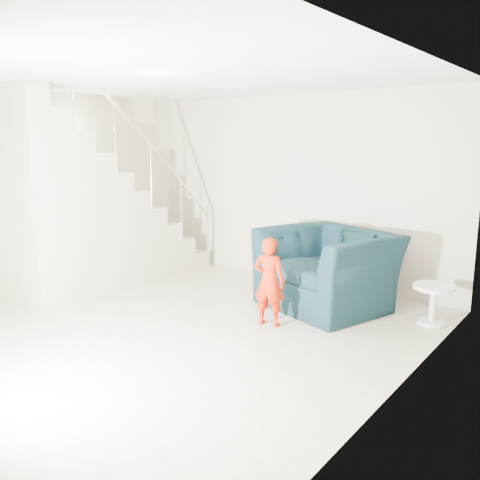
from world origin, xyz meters
name	(u,v)px	position (x,y,z in m)	size (l,w,h in m)	color
floor	(162,332)	(0.00, 0.00, 0.00)	(5.50, 5.50, 0.00)	tan
ceiling	(154,73)	(0.00, 0.00, 2.70)	(5.50, 5.50, 0.00)	silver
back_wall	(296,189)	(0.00, 2.75, 1.35)	(5.00, 5.00, 0.00)	#BDB29A
left_wall	(27,194)	(-2.50, 0.00, 1.35)	(5.50, 5.50, 0.00)	#BDB29A
right_wall	(394,235)	(2.50, 0.00, 1.35)	(5.50, 5.50, 0.00)	#BDB29A
armchair	(327,269)	(1.00, 1.87, 0.48)	(1.47, 1.28, 0.96)	black
toddler	(269,282)	(0.80, 0.89, 0.50)	(0.37, 0.24, 1.01)	#962004
side_table	(433,298)	(2.25, 2.04, 0.30)	(0.45, 0.45, 0.45)	silver
staircase	(87,222)	(-2.00, 0.55, 0.95)	(1.02, 3.03, 3.62)	#ADA089
cushion	(360,249)	(1.28, 2.17, 0.72)	(0.40, 0.12, 0.38)	black
throw	(284,253)	(0.36, 1.89, 0.60)	(0.05, 0.48, 0.54)	black
phone	(275,250)	(0.87, 0.88, 0.88)	(0.02, 0.05, 0.10)	black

